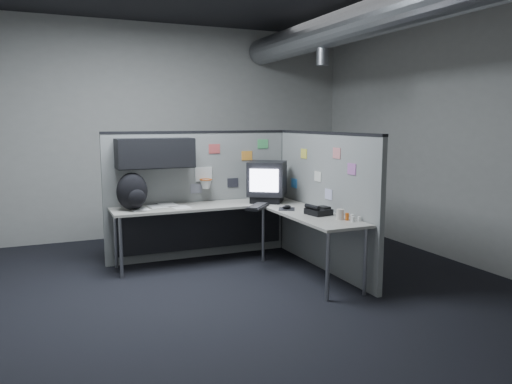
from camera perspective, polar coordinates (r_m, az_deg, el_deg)
name	(u,v)px	position (r m, az deg, el deg)	size (l,w,h in m)	color
room	(292,89)	(5.44, 4.14, 11.71)	(5.62, 5.62, 3.22)	black
partition_back	(189,182)	(6.33, -7.69, 1.18)	(2.44, 0.42, 1.63)	gray
partition_right	(324,201)	(5.95, 7.72, -0.99)	(0.07, 2.23, 1.63)	gray
desk	(234,217)	(6.01, -2.56, -2.82)	(2.31, 2.11, 0.73)	#A29E92
monitor	(267,181)	(6.34, 1.27, 1.26)	(0.62, 0.62, 0.51)	black
keyboard	(257,207)	(5.90, 0.17, -1.68)	(0.41, 0.44, 0.04)	black
mouse	(287,208)	(5.84, 3.54, -1.82)	(0.27, 0.29, 0.05)	black
phone	(318,211)	(5.53, 7.11, -2.15)	(0.26, 0.28, 0.12)	black
bottles	(352,218)	(5.25, 10.92, -2.91)	(0.14, 0.15, 0.08)	silver
cup	(340,214)	(5.29, 9.59, -2.54)	(0.08, 0.08, 0.11)	beige
papers	(162,207)	(6.07, -10.72, -1.66)	(0.70, 0.48, 0.01)	white
backpack	(133,192)	(5.92, -13.92, 0.01)	(0.39, 0.36, 0.44)	black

